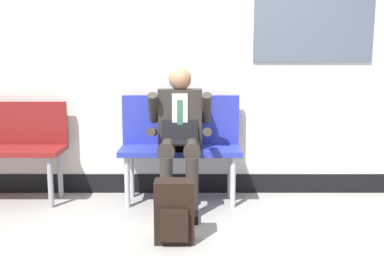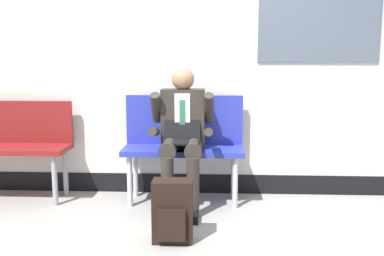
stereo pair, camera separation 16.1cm
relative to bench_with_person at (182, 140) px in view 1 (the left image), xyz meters
The scene contains 6 objects.
ground_plane 0.80m from the bench_with_person, 70.11° to the right, with size 18.00×18.00×0.00m, color gray.
station_wall 1.01m from the bench_with_person, 53.70° to the left, with size 6.78×0.17×3.11m.
bench_with_person is the anchor object (origin of this frame).
bench_empty 1.68m from the bench_with_person, behind, with size 1.14×0.42×0.94m.
person_seated 0.23m from the bench_with_person, 90.00° to the right, with size 0.57×0.70×1.28m.
backpack 1.05m from the bench_with_person, 91.19° to the right, with size 0.30×0.22×0.47m.
Camera 1 is at (-0.08, -3.60, 1.38)m, focal length 41.13 mm.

